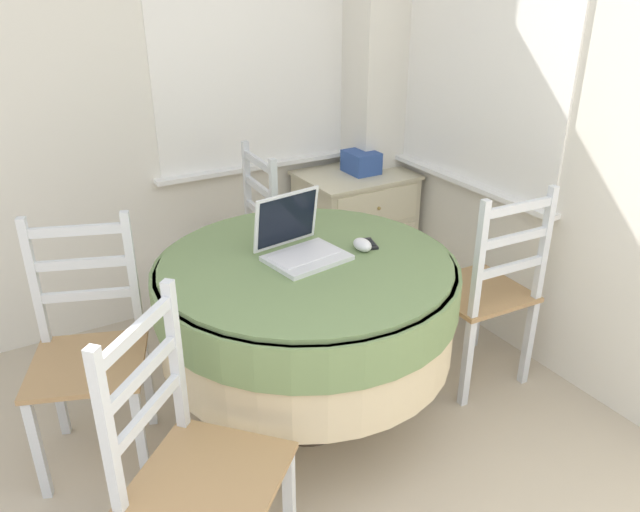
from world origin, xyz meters
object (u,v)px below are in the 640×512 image
(cell_phone, at_px, (368,244))
(storage_box, at_px, (361,162))
(round_dining_table, at_px, (306,300))
(dining_chair_camera_near, at_px, (194,470))
(laptop, at_px, (300,244))
(dining_chair_left_flank, at_px, (89,353))
(dining_chair_near_right_window, at_px, (485,292))
(computer_mouse, at_px, (362,245))
(dining_chair_near_back_window, at_px, (239,250))
(corner_cabinet, at_px, (354,231))

(cell_phone, xyz_separation_m, storage_box, (0.61, 0.96, 0.00))
(round_dining_table, height_order, dining_chair_camera_near, dining_chair_camera_near)
(laptop, xyz_separation_m, dining_chair_left_flank, (-0.80, 0.21, -0.35))
(cell_phone, distance_m, dining_chair_camera_near, 1.13)
(round_dining_table, xyz_separation_m, dining_chair_left_flank, (-0.80, 0.25, -0.13))
(dining_chair_near_right_window, xyz_separation_m, storage_box, (0.06, 1.10, 0.31))
(laptop, bearing_deg, computer_mouse, -17.73)
(round_dining_table, relative_size, dining_chair_camera_near, 1.22)
(round_dining_table, height_order, computer_mouse, computer_mouse)
(dining_chair_near_back_window, bearing_deg, round_dining_table, -94.65)
(round_dining_table, bearing_deg, dining_chair_left_flank, 162.35)
(round_dining_table, relative_size, cell_phone, 10.27)
(computer_mouse, height_order, cell_phone, computer_mouse)
(round_dining_table, xyz_separation_m, dining_chair_near_right_window, (0.83, -0.14, -0.13))
(dining_chair_near_right_window, relative_size, storage_box, 5.04)
(dining_chair_near_back_window, xyz_separation_m, corner_cabinet, (0.79, 0.12, -0.10))
(storage_box, bearing_deg, dining_chair_near_back_window, -171.57)
(dining_chair_near_right_window, xyz_separation_m, dining_chair_left_flank, (-1.63, 0.40, 0.00))
(dining_chair_near_right_window, height_order, dining_chair_camera_near, same)
(round_dining_table, bearing_deg, storage_box, 47.01)
(round_dining_table, bearing_deg, cell_phone, -0.46)
(computer_mouse, relative_size, dining_chair_camera_near, 0.10)
(laptop, xyz_separation_m, storage_box, (0.90, 0.92, -0.04))
(dining_chair_near_right_window, height_order, corner_cabinet, dining_chair_near_right_window)
(cell_phone, height_order, dining_chair_camera_near, dining_chair_camera_near)
(dining_chair_near_right_window, distance_m, corner_cabinet, 1.10)
(round_dining_table, relative_size, dining_chair_near_back_window, 1.22)
(computer_mouse, xyz_separation_m, corner_cabinet, (0.62, 0.99, -0.43))
(laptop, bearing_deg, round_dining_table, -85.46)
(cell_phone, relative_size, storage_box, 0.60)
(dining_chair_left_flank, bearing_deg, dining_chair_near_right_window, -13.63)
(corner_cabinet, bearing_deg, storage_box, 10.23)
(round_dining_table, distance_m, corner_cabinet, 1.30)
(dining_chair_near_right_window, bearing_deg, corner_cabinet, 88.81)
(cell_phone, bearing_deg, corner_cabinet, 59.20)
(cell_phone, height_order, corner_cabinet, cell_phone)
(dining_chair_near_right_window, bearing_deg, dining_chair_camera_near, -165.78)
(dining_chair_left_flank, distance_m, corner_cabinet, 1.80)
(dining_chair_left_flank, relative_size, storage_box, 5.04)
(dining_chair_near_back_window, height_order, corner_cabinet, dining_chair_near_back_window)
(dining_chair_near_right_window, height_order, dining_chair_left_flank, same)
(dining_chair_camera_near, height_order, storage_box, dining_chair_camera_near)
(dining_chair_left_flank, bearing_deg, cell_phone, -13.30)
(cell_phone, bearing_deg, dining_chair_near_right_window, -14.30)
(dining_chair_left_flank, bearing_deg, storage_box, 22.65)
(corner_cabinet, xyz_separation_m, storage_box, (0.04, 0.01, 0.42))
(dining_chair_camera_near, bearing_deg, dining_chair_left_flank, 99.84)
(dining_chair_near_right_window, bearing_deg, dining_chair_left_flank, 166.37)
(dining_chair_near_back_window, bearing_deg, storage_box, 8.43)
(corner_cabinet, bearing_deg, dining_chair_camera_near, -135.86)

